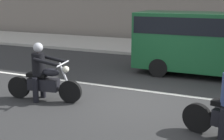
% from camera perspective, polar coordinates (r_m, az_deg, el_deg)
% --- Properties ---
extents(ground_plane, '(80.00, 80.00, 0.00)m').
position_cam_1_polar(ground_plane, '(8.00, 5.19, -5.91)').
color(ground_plane, '#292929').
extents(sidewalk_slab, '(40.00, 4.40, 0.14)m').
position_cam_1_polar(sidewalk_slab, '(15.56, 14.62, 3.75)').
color(sidewalk_slab, '#A8A399').
rests_on(sidewalk_slab, ground_plane).
extents(lane_marking_stripe, '(18.00, 0.14, 0.01)m').
position_cam_1_polar(lane_marking_stripe, '(8.75, 8.68, -4.23)').
color(lane_marking_stripe, silver).
rests_on(lane_marking_stripe, ground_plane).
extents(motorcycle_with_rider_black_leather, '(2.09, 0.74, 1.55)m').
position_cam_1_polar(motorcycle_with_rider_black_leather, '(8.06, -13.04, -1.34)').
color(motorcycle_with_rider_black_leather, black).
rests_on(motorcycle_with_rider_black_leather, ground_plane).
extents(parked_van_forest_green, '(5.12, 1.96, 2.16)m').
position_cam_1_polar(parked_van_forest_green, '(10.75, 18.50, 5.51)').
color(parked_van_forest_green, '#164C28').
rests_on(parked_van_forest_green, ground_plane).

